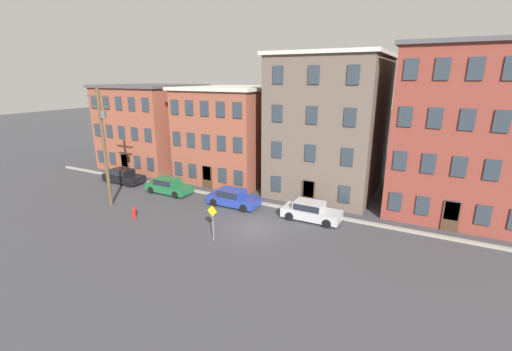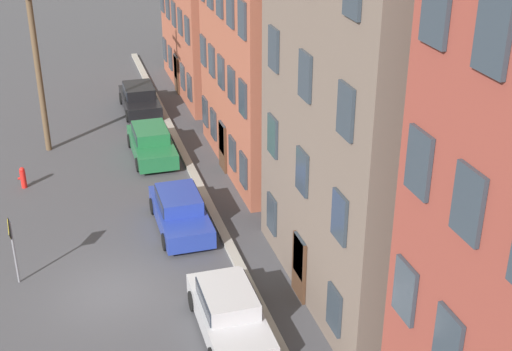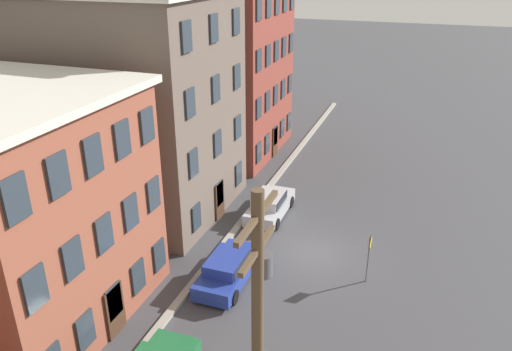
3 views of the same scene
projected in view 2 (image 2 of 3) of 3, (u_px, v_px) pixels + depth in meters
ground_plane at (112, 292)px, 23.93m from camera, size 200.00×200.00×0.00m
kerb_strip at (241, 269)px, 25.04m from camera, size 56.00×0.36×0.16m
apartment_corner at (254, 6)px, 41.50m from camera, size 10.20×9.94×9.64m
apartment_midblock at (337, 58)px, 31.97m from camera, size 9.31×11.11×9.55m
apartment_far at (478, 101)px, 22.52m from camera, size 9.44×12.09×12.48m
car_black at (140, 98)px, 39.23m from camera, size 4.40×1.92×1.43m
car_green at (151, 142)px, 33.67m from camera, size 4.40×1.92×1.43m
car_blue at (180, 210)px, 27.57m from camera, size 4.40×1.92×1.43m
car_silver at (229, 311)px, 21.76m from camera, size 4.40×1.92×1.43m
caution_sign at (12, 240)px, 23.73m from camera, size 0.85×0.08×2.53m
utility_pole at (34, 40)px, 32.30m from camera, size 2.40×0.44×9.67m
fire_hydrant at (23, 177)px, 30.78m from camera, size 0.24×0.34×0.96m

